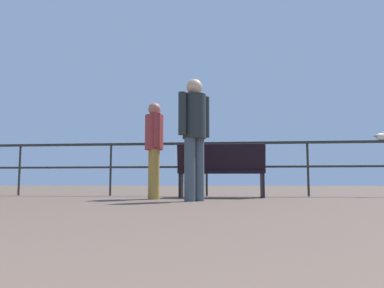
# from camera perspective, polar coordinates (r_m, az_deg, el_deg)

# --- Properties ---
(pier_railing) EXTENTS (19.74, 0.05, 1.07)m
(pier_railing) POSITION_cam_1_polar(r_m,az_deg,el_deg) (7.50, 2.23, -1.87)
(pier_railing) COLOR #2C2C26
(pier_railing) RESTS_ON ground_plane
(bench_near_left) EXTENTS (1.55, 0.67, 0.94)m
(bench_near_left) POSITION_cam_1_polar(r_m,az_deg,el_deg) (6.73, 4.45, -3.73)
(bench_near_left) COLOR black
(bench_near_left) RESTS_ON ground_plane
(person_by_bench) EXTENTS (0.30, 0.47, 1.59)m
(person_by_bench) POSITION_cam_1_polar(r_m,az_deg,el_deg) (6.21, -5.79, 0.11)
(person_by_bench) COLOR #AF8838
(person_by_bench) RESTS_ON ground_plane
(person_at_railing) EXTENTS (0.43, 0.46, 1.80)m
(person_at_railing) POSITION_cam_1_polar(r_m,az_deg,el_deg) (5.51, 0.35, 2.11)
(person_at_railing) COLOR #425058
(person_at_railing) RESTS_ON ground_plane
(seagull_on_rail) EXTENTS (0.37, 0.24, 0.18)m
(seagull_on_rail) POSITION_cam_1_polar(r_m,az_deg,el_deg) (8.07, 26.89, 1.08)
(seagull_on_rail) COLOR silver
(seagull_on_rail) RESTS_ON pier_railing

